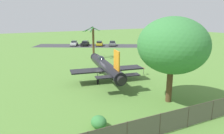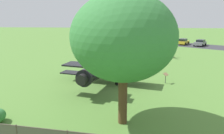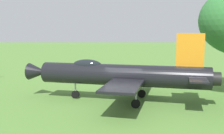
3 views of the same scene
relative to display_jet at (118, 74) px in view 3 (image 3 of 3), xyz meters
The scene contains 3 objects.
ground_plane 1.98m from the display_jet, 75.37° to the left, with size 200.00×200.00×0.00m, color #568438.
display_jet is the anchor object (origin of this frame).
info_plaque 6.36m from the display_jet, behind, with size 0.70×0.71×1.14m.
Camera 3 is at (18.70, -0.95, 5.04)m, focal length 42.83 mm.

